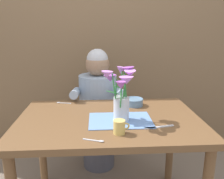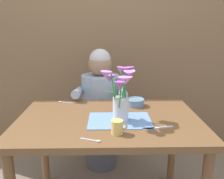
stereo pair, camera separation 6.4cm
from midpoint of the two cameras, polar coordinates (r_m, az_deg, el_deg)
name	(u,v)px [view 1 (the left image)]	position (r m, az deg, el deg)	size (l,w,h in m)	color
wood_panel_backdrop	(104,33)	(2.52, -2.72, 13.25)	(4.00, 0.10, 2.50)	brown
dining_table	(109,131)	(1.62, -1.84, -9.98)	(1.20, 0.80, 0.74)	brown
seated_person	(98,111)	(2.22, -4.15, -5.17)	(0.45, 0.47, 1.14)	#4C4C56
striped_placemat	(120,120)	(1.54, 0.82, -7.38)	(0.40, 0.28, 0.01)	#6B93D1
flower_vase	(121,92)	(1.48, 0.95, -0.70)	(0.24, 0.27, 0.34)	silver
ceramic_bowl	(134,102)	(1.81, 4.35, -2.94)	(0.14, 0.14, 0.06)	#6689A8
dinner_knife	(159,127)	(1.46, 9.97, -8.83)	(0.19, 0.02, 0.01)	silver
tea_cup	(120,127)	(1.35, 0.45, -8.95)	(0.09, 0.07, 0.08)	#E5C666
spoon_0	(61,103)	(1.92, -12.94, -3.12)	(0.12, 0.04, 0.01)	silver
spoon_1	(97,141)	(1.29, -5.09, -12.12)	(0.12, 0.05, 0.01)	silver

